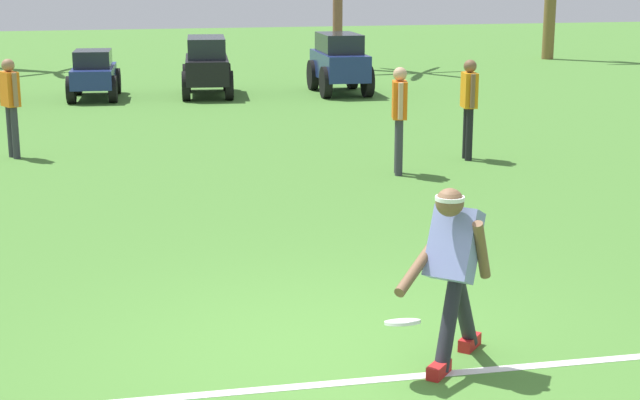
{
  "coord_description": "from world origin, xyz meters",
  "views": [
    {
      "loc": [
        -1.73,
        -7.08,
        3.0
      ],
      "look_at": [
        0.28,
        1.35,
        0.9
      ],
      "focal_mm": 55.0,
      "sensor_mm": 36.0,
      "label": 1
    }
  ],
  "objects_px": {
    "parked_car_slot_d": "(207,64)",
    "frisbee_in_flight": "(402,322)",
    "teammate_deep": "(10,99)",
    "frisbee_thrower": "(453,266)",
    "teammate_midfield": "(399,110)",
    "parked_car_slot_e": "(339,62)",
    "teammate_near_sideline": "(469,100)",
    "parked_car_slot_c": "(94,74)"
  },
  "relations": [
    {
      "from": "parked_car_slot_d",
      "to": "frisbee_in_flight",
      "type": "bearing_deg",
      "value": -92.05
    },
    {
      "from": "teammate_deep",
      "to": "frisbee_thrower",
      "type": "bearing_deg",
      "value": -68.09
    },
    {
      "from": "teammate_deep",
      "to": "frisbee_in_flight",
      "type": "bearing_deg",
      "value": -70.88
    },
    {
      "from": "frisbee_in_flight",
      "to": "parked_car_slot_d",
      "type": "distance_m",
      "value": 16.42
    },
    {
      "from": "teammate_deep",
      "to": "teammate_midfield",
      "type": "bearing_deg",
      "value": -25.18
    },
    {
      "from": "teammate_deep",
      "to": "parked_car_slot_e",
      "type": "distance_m",
      "value": 9.53
    },
    {
      "from": "teammate_midfield",
      "to": "parked_car_slot_e",
      "type": "height_order",
      "value": "teammate_midfield"
    },
    {
      "from": "frisbee_thrower",
      "to": "parked_car_slot_d",
      "type": "xyz_separation_m",
      "value": [
        0.13,
        16.21,
        -0.07
      ]
    },
    {
      "from": "teammate_near_sideline",
      "to": "teammate_midfield",
      "type": "relative_size",
      "value": 1.0
    },
    {
      "from": "frisbee_thrower",
      "to": "teammate_deep",
      "type": "distance_m",
      "value": 10.1
    },
    {
      "from": "frisbee_in_flight",
      "to": "parked_car_slot_d",
      "type": "height_order",
      "value": "parked_car_slot_d"
    },
    {
      "from": "frisbee_in_flight",
      "to": "parked_car_slot_d",
      "type": "relative_size",
      "value": 0.11
    },
    {
      "from": "teammate_midfield",
      "to": "teammate_deep",
      "type": "distance_m",
      "value": 6.11
    },
    {
      "from": "teammate_near_sideline",
      "to": "frisbee_in_flight",
      "type": "bearing_deg",
      "value": -114.89
    },
    {
      "from": "parked_car_slot_c",
      "to": "parked_car_slot_e",
      "type": "relative_size",
      "value": 0.95
    },
    {
      "from": "teammate_near_sideline",
      "to": "parked_car_slot_e",
      "type": "distance_m",
      "value": 8.27
    },
    {
      "from": "frisbee_in_flight",
      "to": "teammate_near_sideline",
      "type": "xyz_separation_m",
      "value": [
        3.61,
        7.78,
        0.48
      ]
    },
    {
      "from": "teammate_midfield",
      "to": "parked_car_slot_d",
      "type": "xyz_separation_m",
      "value": [
        -1.63,
        9.44,
        -0.22
      ]
    },
    {
      "from": "frisbee_thrower",
      "to": "frisbee_in_flight",
      "type": "relative_size",
      "value": 5.17
    },
    {
      "from": "frisbee_in_flight",
      "to": "parked_car_slot_d",
      "type": "xyz_separation_m",
      "value": [
        0.59,
        16.4,
        0.26
      ]
    },
    {
      "from": "parked_car_slot_d",
      "to": "parked_car_slot_e",
      "type": "relative_size",
      "value": 1.04
    },
    {
      "from": "parked_car_slot_c",
      "to": "parked_car_slot_d",
      "type": "bearing_deg",
      "value": -0.68
    },
    {
      "from": "parked_car_slot_c",
      "to": "parked_car_slot_e",
      "type": "bearing_deg",
      "value": -3.95
    },
    {
      "from": "teammate_near_sideline",
      "to": "teammate_deep",
      "type": "bearing_deg",
      "value": 165.55
    },
    {
      "from": "parked_car_slot_e",
      "to": "frisbee_thrower",
      "type": "bearing_deg",
      "value": -101.47
    },
    {
      "from": "teammate_deep",
      "to": "parked_car_slot_c",
      "type": "bearing_deg",
      "value": 78.96
    },
    {
      "from": "frisbee_thrower",
      "to": "parked_car_slot_c",
      "type": "height_order",
      "value": "frisbee_thrower"
    },
    {
      "from": "teammate_near_sideline",
      "to": "parked_car_slot_d",
      "type": "xyz_separation_m",
      "value": [
        -3.02,
        8.63,
        -0.22
      ]
    },
    {
      "from": "teammate_near_sideline",
      "to": "parked_car_slot_e",
      "type": "bearing_deg",
      "value": 89.57
    },
    {
      "from": "frisbee_in_flight",
      "to": "teammate_midfield",
      "type": "height_order",
      "value": "teammate_midfield"
    },
    {
      "from": "teammate_midfield",
      "to": "parked_car_slot_c",
      "type": "bearing_deg",
      "value": 113.86
    },
    {
      "from": "teammate_midfield",
      "to": "parked_car_slot_e",
      "type": "relative_size",
      "value": 0.65
    },
    {
      "from": "parked_car_slot_c",
      "to": "parked_car_slot_d",
      "type": "height_order",
      "value": "parked_car_slot_d"
    },
    {
      "from": "frisbee_thrower",
      "to": "frisbee_in_flight",
      "type": "xyz_separation_m",
      "value": [
        -0.45,
        -0.19,
        -0.34
      ]
    },
    {
      "from": "teammate_deep",
      "to": "parked_car_slot_e",
      "type": "xyz_separation_m",
      "value": [
        6.99,
        6.48,
        -0.2
      ]
    },
    {
      "from": "teammate_deep",
      "to": "teammate_near_sideline",
      "type": "bearing_deg",
      "value": -14.45
    },
    {
      "from": "frisbee_in_flight",
      "to": "teammate_near_sideline",
      "type": "bearing_deg",
      "value": 65.11
    },
    {
      "from": "frisbee_in_flight",
      "to": "parked_car_slot_c",
      "type": "xyz_separation_m",
      "value": [
        -1.98,
        16.43,
        0.1
      ]
    },
    {
      "from": "frisbee_thrower",
      "to": "teammate_near_sideline",
      "type": "xyz_separation_m",
      "value": [
        3.16,
        7.59,
        0.14
      ]
    },
    {
      "from": "frisbee_thrower",
      "to": "parked_car_slot_d",
      "type": "height_order",
      "value": "frisbee_thrower"
    },
    {
      "from": "teammate_midfield",
      "to": "frisbee_in_flight",
      "type": "bearing_deg",
      "value": -107.65
    },
    {
      "from": "frisbee_thrower",
      "to": "teammate_deep",
      "type": "bearing_deg",
      "value": 111.91
    }
  ]
}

